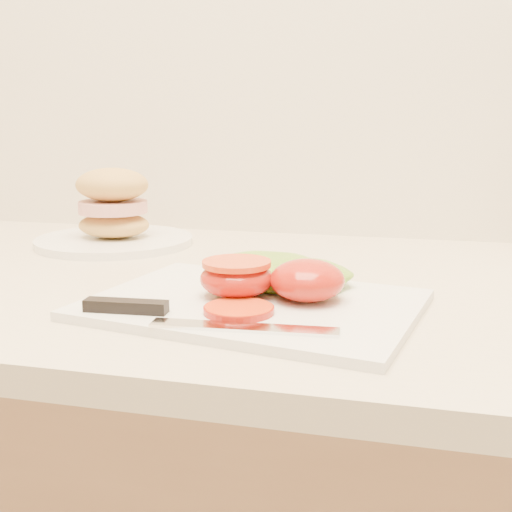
# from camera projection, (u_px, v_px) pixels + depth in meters

# --- Properties ---
(cutting_board) EXTENTS (0.37, 0.29, 0.01)m
(cutting_board) POSITION_uv_depth(u_px,v_px,m) (254.00, 305.00, 0.67)
(cutting_board) COLOR silver
(cutting_board) RESTS_ON counter
(tomato_half_dome) EXTENTS (0.08, 0.08, 0.04)m
(tomato_half_dome) POSITION_uv_depth(u_px,v_px,m) (307.00, 280.00, 0.66)
(tomato_half_dome) COLOR #B7250D
(tomato_half_dome) RESTS_ON cutting_board
(tomato_half_cut) EXTENTS (0.08, 0.08, 0.04)m
(tomato_half_cut) POSITION_uv_depth(u_px,v_px,m) (237.00, 277.00, 0.68)
(tomato_half_cut) COLOR #B7250D
(tomato_half_cut) RESTS_ON cutting_board
(tomato_slice_0) EXTENTS (0.07, 0.07, 0.01)m
(tomato_slice_0) POSITION_uv_depth(u_px,v_px,m) (239.00, 310.00, 0.62)
(tomato_slice_0) COLOR #D3571C
(tomato_slice_0) RESTS_ON cutting_board
(lettuce_leaf_0) EXTENTS (0.15, 0.10, 0.03)m
(lettuce_leaf_0) POSITION_uv_depth(u_px,v_px,m) (267.00, 272.00, 0.73)
(lettuce_leaf_0) COLOR #91BC32
(lettuce_leaf_0) RESTS_ON cutting_board
(lettuce_leaf_1) EXTENTS (0.11, 0.08, 0.02)m
(lettuce_leaf_1) POSITION_uv_depth(u_px,v_px,m) (303.00, 276.00, 0.72)
(lettuce_leaf_1) COLOR #91BC32
(lettuce_leaf_1) RESTS_ON cutting_board
(knife) EXTENTS (0.25, 0.05, 0.01)m
(knife) POSITION_uv_depth(u_px,v_px,m) (170.00, 314.00, 0.61)
(knife) COLOR silver
(knife) RESTS_ON cutting_board
(sandwich_plate) EXTENTS (0.25, 0.25, 0.12)m
(sandwich_plate) POSITION_uv_depth(u_px,v_px,m) (114.00, 217.00, 1.01)
(sandwich_plate) COLOR white
(sandwich_plate) RESTS_ON counter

